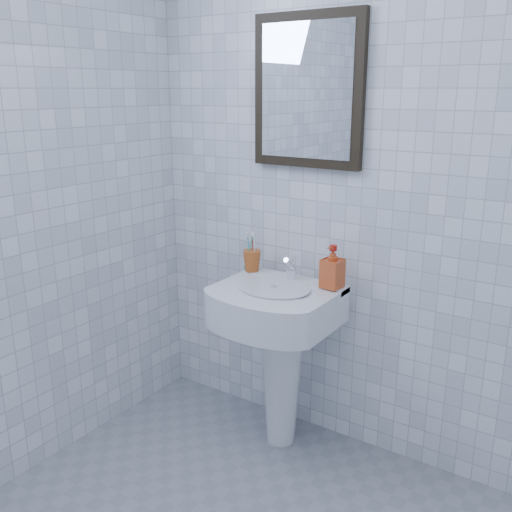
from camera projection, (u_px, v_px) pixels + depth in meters
The scene contains 6 objects.
wall_back at pixel (379, 170), 2.27m from camera, with size 2.20×0.02×2.50m, color white.
washbasin at pixel (280, 339), 2.48m from camera, with size 0.50×0.37×0.77m.
faucet at pixel (291, 270), 2.47m from camera, with size 0.04×0.10×0.11m.
toothbrush_cup at pixel (252, 261), 2.58m from camera, with size 0.08×0.08×0.10m, color #B8511C, non-canonical shape.
soap_dispenser at pixel (333, 267), 2.35m from camera, with size 0.08×0.08×0.18m, color red.
wall_mirror at pixel (308, 91), 2.34m from camera, with size 0.50×0.04×0.62m.
Camera 1 is at (0.86, -0.96, 1.56)m, focal length 40.00 mm.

